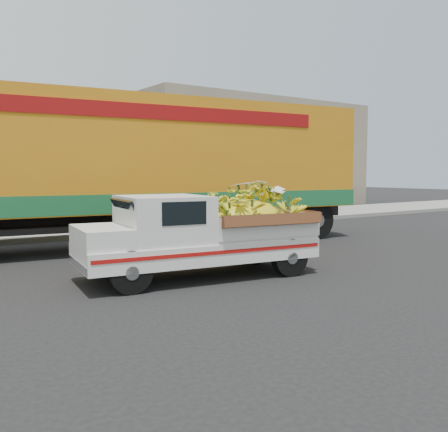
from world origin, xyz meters
TOP-DOWN VIEW (x-y plane):
  - ground at (0.00, 0.00)m, footprint 100.00×100.00m
  - curb at (0.00, 5.99)m, footprint 60.00×0.25m
  - sidewalk at (0.00, 8.09)m, footprint 60.00×4.00m
  - building_right at (14.00, 14.99)m, footprint 14.00×6.00m
  - pickup_truck at (1.24, -0.64)m, footprint 4.52×2.16m
  - semi_trailer at (2.00, 3.53)m, footprint 12.03×3.88m

SIDE VIEW (x-z plane):
  - ground at x=0.00m, z-range 0.00..0.00m
  - sidewalk at x=0.00m, z-range 0.00..0.14m
  - curb at x=0.00m, z-range 0.00..0.15m
  - pickup_truck at x=1.24m, z-range 0.06..1.58m
  - semi_trailer at x=2.00m, z-range 0.22..4.02m
  - building_right at x=14.00m, z-range 0.00..6.00m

